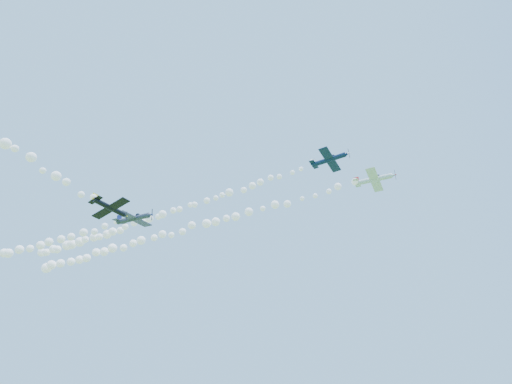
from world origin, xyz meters
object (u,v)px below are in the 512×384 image
at_px(plane_navy, 330,159).
at_px(plane_black, 110,208).
at_px(plane_white, 374,179).
at_px(plane_grey, 134,218).

height_order(plane_navy, plane_black, plane_navy).
xyz_separation_m(plane_white, plane_navy, (-5.96, -9.01, -0.17)).
bearing_deg(plane_black, plane_white, -44.15).
bearing_deg(plane_grey, plane_black, -71.69).
height_order(plane_white, plane_black, plane_white).
distance_m(plane_grey, plane_black, 10.34).
relative_size(plane_navy, plane_grey, 0.96).
bearing_deg(plane_navy, plane_white, 60.21).
bearing_deg(plane_navy, plane_black, -147.26).
bearing_deg(plane_black, plane_navy, -50.50).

